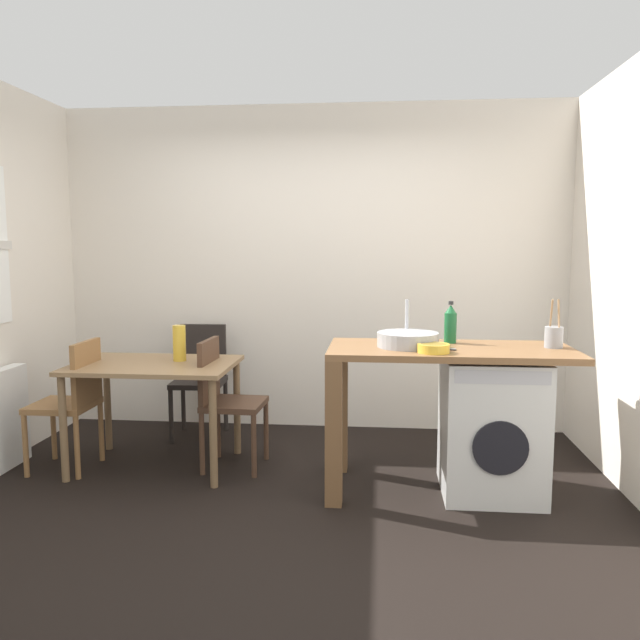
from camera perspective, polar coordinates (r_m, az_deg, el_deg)
ground_plane at (r=3.84m, az=-3.60°, el=-16.85°), size 5.46×5.46×0.00m
wall_back at (r=5.26m, az=-0.67°, el=4.73°), size 4.60×0.10×2.70m
dining_table at (r=4.45m, az=-15.00°, el=-5.07°), size 1.10×0.76×0.74m
chair_person_seat at (r=4.61m, az=-21.80°, el=-6.64°), size 0.40×0.40×0.90m
chair_opposite at (r=4.39m, az=-8.83°, el=-6.90°), size 0.42×0.42×0.90m
chair_spare_by_wall at (r=5.16m, az=-10.94°, el=-4.86°), size 0.42×0.42×0.90m
kitchen_counter at (r=3.92m, az=8.79°, el=-4.75°), size 1.50×0.68×0.92m
washing_machine at (r=4.05m, az=15.50°, el=-9.37°), size 0.60×0.61×0.86m
sink_basin at (r=3.88m, az=8.09°, el=-1.80°), size 0.38×0.38×0.09m
tap at (r=4.04m, az=8.00°, el=-0.08°), size 0.02×0.02×0.28m
bottle_tall_green at (r=4.07m, az=11.93°, el=-0.38°), size 0.08×0.08×0.27m
mixing_bowl at (r=3.69m, az=10.41°, el=-2.52°), size 0.19×0.19×0.05m
utensil_crock at (r=4.06m, az=20.74°, el=-1.43°), size 0.11×0.11×0.30m
vase at (r=4.45m, az=-12.83°, el=-2.09°), size 0.09×0.09×0.25m
scissors at (r=3.80m, az=11.35°, el=-2.66°), size 0.15×0.06×0.01m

